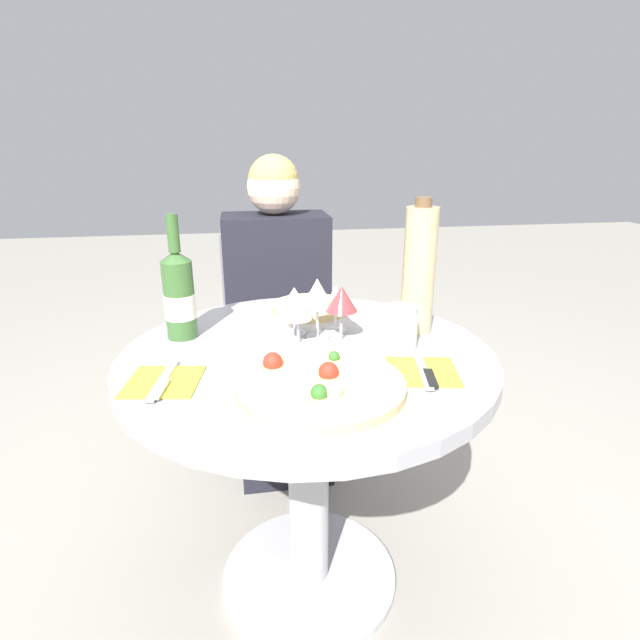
% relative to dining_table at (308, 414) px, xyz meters
% --- Properties ---
extents(ground_plane, '(12.00, 12.00, 0.00)m').
position_rel_dining_table_xyz_m(ground_plane, '(0.00, 0.00, -0.54)').
color(ground_plane, gray).
rests_on(ground_plane, ground).
extents(dining_table, '(0.91, 0.91, 0.72)m').
position_rel_dining_table_xyz_m(dining_table, '(0.00, 0.00, 0.00)').
color(dining_table, '#B2B2B7').
rests_on(dining_table, ground_plane).
extents(chair_behind_diner, '(0.43, 0.43, 0.84)m').
position_rel_dining_table_xyz_m(chair_behind_diner, '(-0.02, 0.82, -0.14)').
color(chair_behind_diner, slate).
rests_on(chair_behind_diner, ground_plane).
extents(seated_diner, '(0.39, 0.47, 1.16)m').
position_rel_dining_table_xyz_m(seated_diner, '(-0.02, 0.67, -0.03)').
color(seated_diner, black).
rests_on(seated_diner, ground_plane).
extents(pizza_large, '(0.35, 0.35, 0.05)m').
position_rel_dining_table_xyz_m(pizza_large, '(-0.00, -0.20, 0.19)').
color(pizza_large, '#E5C17F').
rests_on(pizza_large, dining_table).
extents(pizza_small_far, '(0.23, 0.23, 0.05)m').
position_rel_dining_table_xyz_m(pizza_small_far, '(0.05, 0.31, 0.19)').
color(pizza_small_far, '#E5C17F').
rests_on(pizza_small_far, dining_table).
extents(wine_bottle, '(0.08, 0.08, 0.32)m').
position_rel_dining_table_xyz_m(wine_bottle, '(-0.31, 0.15, 0.29)').
color(wine_bottle, '#38602D').
rests_on(wine_bottle, dining_table).
extents(tall_carafe, '(0.08, 0.08, 0.35)m').
position_rel_dining_table_xyz_m(tall_carafe, '(0.31, 0.10, 0.34)').
color(tall_carafe, tan).
rests_on(tall_carafe, dining_table).
extents(sugar_shaker, '(0.08, 0.08, 0.11)m').
position_rel_dining_table_xyz_m(sugar_shaker, '(0.23, -0.02, 0.23)').
color(sugar_shaker, silver).
rests_on(sugar_shaker, dining_table).
extents(wine_glass_front_left, '(0.07, 0.07, 0.13)m').
position_rel_dining_table_xyz_m(wine_glass_front_left, '(-0.02, 0.05, 0.27)').
color(wine_glass_front_left, silver).
rests_on(wine_glass_front_left, dining_table).
extents(wine_glass_back_left, '(0.08, 0.08, 0.13)m').
position_rel_dining_table_xyz_m(wine_glass_back_left, '(-0.02, 0.12, 0.27)').
color(wine_glass_back_left, silver).
rests_on(wine_glass_back_left, dining_table).
extents(wine_glass_back_right, '(0.07, 0.07, 0.13)m').
position_rel_dining_table_xyz_m(wine_glass_back_right, '(0.09, 0.12, 0.27)').
color(wine_glass_back_right, silver).
rests_on(wine_glass_back_right, dining_table).
extents(wine_glass_front_right, '(0.08, 0.08, 0.15)m').
position_rel_dining_table_xyz_m(wine_glass_front_right, '(0.09, 0.05, 0.29)').
color(wine_glass_front_right, silver).
rests_on(wine_glass_front_right, dining_table).
extents(wine_glass_center, '(0.08, 0.08, 0.16)m').
position_rel_dining_table_xyz_m(wine_glass_center, '(0.04, 0.09, 0.29)').
color(wine_glass_center, silver).
rests_on(wine_glass_center, dining_table).
extents(place_setting_left, '(0.17, 0.19, 0.01)m').
position_rel_dining_table_xyz_m(place_setting_left, '(-0.32, -0.12, 0.18)').
color(place_setting_left, yellow).
rests_on(place_setting_left, dining_table).
extents(place_setting_right, '(0.18, 0.19, 0.01)m').
position_rel_dining_table_xyz_m(place_setting_right, '(0.24, -0.16, 0.18)').
color(place_setting_right, yellow).
rests_on(place_setting_right, dining_table).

